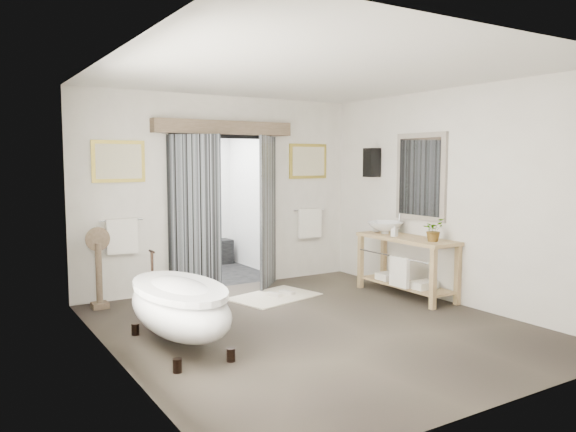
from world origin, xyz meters
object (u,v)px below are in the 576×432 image
object	(u,v)px
clawfoot_tub	(179,306)
basin	(385,228)
rug	(274,297)
vanity	(406,261)

from	to	relation	value
clawfoot_tub	basin	world-z (taller)	basin
clawfoot_tub	rug	bearing A→B (deg)	35.02
clawfoot_tub	vanity	xyz separation A→B (m)	(3.55, 0.42, 0.07)
vanity	rug	size ratio (longest dim) A/B	1.33
clawfoot_tub	rug	xyz separation A→B (m)	(1.92, 1.35, -0.43)
clawfoot_tub	vanity	size ratio (longest dim) A/B	1.15
clawfoot_tub	vanity	distance (m)	3.57
vanity	basin	distance (m)	0.63
vanity	rug	distance (m)	1.94
vanity	basin	world-z (taller)	basin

